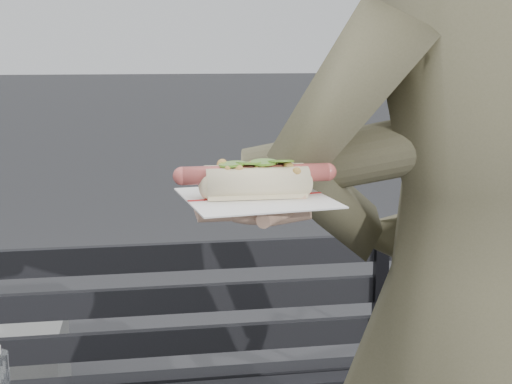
# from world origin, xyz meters

# --- Properties ---
(park_bench) EXTENTS (1.50, 0.44, 0.88)m
(park_bench) POSITION_xyz_m (0.01, 0.87, 0.52)
(park_bench) COLOR black
(park_bench) RESTS_ON ground
(person) EXTENTS (0.74, 0.53, 1.91)m
(person) POSITION_xyz_m (0.52, 0.06, 0.96)
(person) COLOR #4C4A32
(person) RESTS_ON ground
(held_hotdog) EXTENTS (0.62, 0.31, 0.20)m
(held_hotdog) POSITION_xyz_m (0.33, 0.03, 1.26)
(held_hotdog) COLOR #4C4A32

